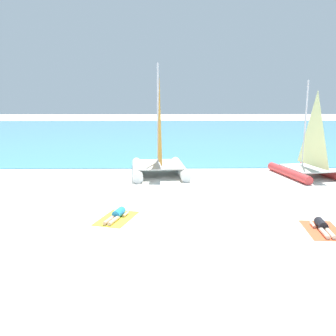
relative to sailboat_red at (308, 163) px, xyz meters
name	(u,v)px	position (x,y,z in m)	size (l,w,h in m)	color
ground_plane	(167,170)	(-7.71, 1.79, -0.77)	(120.00, 120.00, 0.00)	white
ocean_water	(165,134)	(-7.71, 22.23, -0.75)	(120.00, 40.00, 0.05)	#4C9EB7
sailboat_red	(308,163)	(0.00, 0.00, 0.00)	(3.26, 4.40, 5.20)	#CC3838
sailboat_white	(159,158)	(-8.16, 0.72, 0.14)	(3.40, 4.95, 6.15)	white
towel_left	(117,218)	(-9.65, -6.90, -0.77)	(1.10, 1.90, 0.01)	yellow
sunbather_left	(117,214)	(-9.63, -6.84, -0.64)	(0.83, 1.54, 0.30)	#268CCC
towel_right	(323,230)	(-2.61, -8.22, -0.77)	(1.10, 1.90, 0.01)	#EA5933
sunbather_right	(322,226)	(-2.60, -8.15, -0.64)	(0.58, 1.57, 0.30)	black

